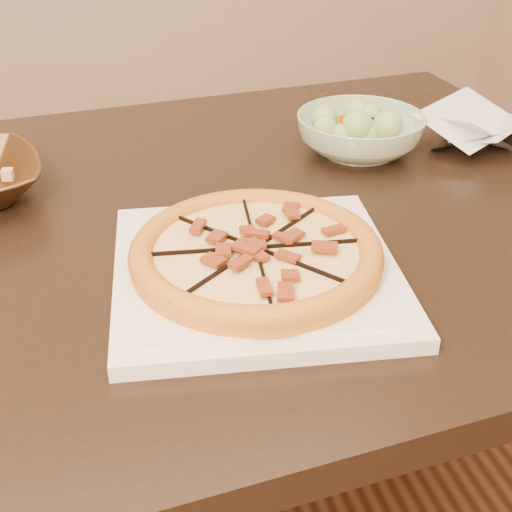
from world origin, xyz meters
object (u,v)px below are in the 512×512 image
at_px(plate, 256,271).
at_px(salad_bowl, 360,134).
at_px(pizza, 256,253).
at_px(dining_table, 144,290).

distance_m(plate, salad_bowl, 0.39).
height_order(pizza, salad_bowl, salad_bowl).
bearing_deg(pizza, dining_table, 123.81).
distance_m(plate, pizza, 0.02).
xyz_separation_m(dining_table, salad_bowl, (0.36, 0.14, 0.13)).
relative_size(dining_table, plate, 4.21).
height_order(plate, pizza, pizza).
bearing_deg(pizza, salad_bowl, 51.22).
bearing_deg(pizza, plate, -33.32).
xyz_separation_m(plate, salad_bowl, (0.25, 0.31, 0.02)).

